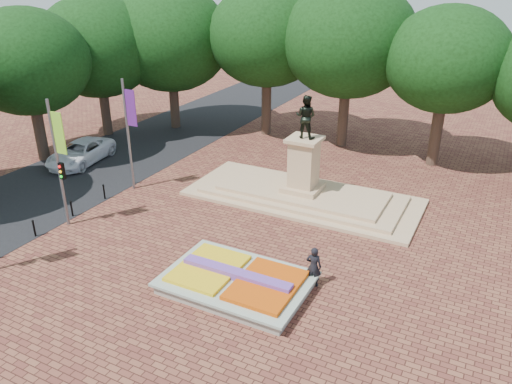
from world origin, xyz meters
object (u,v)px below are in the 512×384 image
at_px(flower_bed, 237,281).
at_px(pedestrian, 314,267).
at_px(monument, 303,185).
at_px(van, 81,152).

relative_size(flower_bed, pedestrian, 3.29).
xyz_separation_m(monument, pedestrian, (3.88, -8.20, 0.08)).
bearing_deg(van, pedestrian, -27.10).
bearing_deg(monument, van, -174.23).
bearing_deg(pedestrian, van, -26.14).
distance_m(flower_bed, monument, 10.07).
bearing_deg(flower_bed, van, 154.57).
height_order(flower_bed, pedestrian, pedestrian).
relative_size(van, pedestrian, 2.98).
bearing_deg(flower_bed, pedestrian, 32.19).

